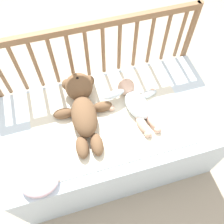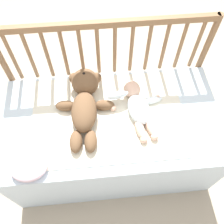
% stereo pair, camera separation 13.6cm
% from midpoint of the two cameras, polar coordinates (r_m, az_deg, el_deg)
% --- Properties ---
extents(ground_plane, '(12.00, 12.00, 0.00)m').
position_cam_midpoint_polar(ground_plane, '(1.85, 2.14, -9.44)').
color(ground_plane, tan).
extents(crib_mattress, '(1.24, 0.66, 0.50)m').
position_cam_midpoint_polar(crib_mattress, '(1.62, 2.42, -6.13)').
color(crib_mattress, silver).
rests_on(crib_mattress, ground_plane).
extents(crib_rail, '(1.24, 0.04, 0.88)m').
position_cam_midpoint_polar(crib_rail, '(1.51, 1.37, 12.31)').
color(crib_rail, brown).
rests_on(crib_rail, ground_plane).
extents(blanket, '(0.86, 0.58, 0.01)m').
position_cam_midpoint_polar(blanket, '(1.41, 1.89, -1.12)').
color(blanket, silver).
rests_on(blanket, crib_mattress).
extents(teddy_bear, '(0.34, 0.50, 0.16)m').
position_cam_midpoint_polar(teddy_bear, '(1.39, -3.54, 2.45)').
color(teddy_bear, brown).
rests_on(teddy_bear, crib_mattress).
extents(baby, '(0.33, 0.38, 0.10)m').
position_cam_midpoint_polar(baby, '(1.42, 8.64, 1.14)').
color(baby, white).
rests_on(baby, crib_mattress).
extents(small_pillow, '(0.18, 0.16, 0.06)m').
position_cam_midpoint_polar(small_pillow, '(1.30, -15.62, -12.20)').
color(small_pillow, silver).
rests_on(small_pillow, crib_mattress).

